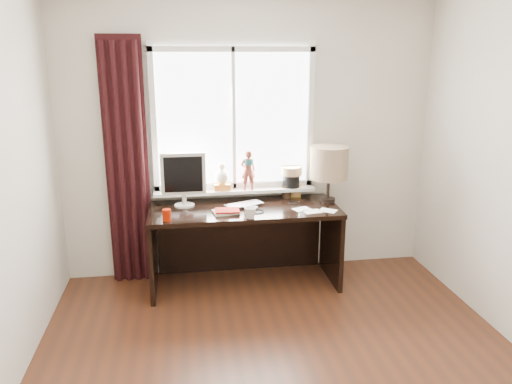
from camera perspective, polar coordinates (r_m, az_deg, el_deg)
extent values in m
cube|color=#BFB7A1|center=(4.73, -0.77, 5.97)|extent=(3.50, 0.00, 2.60)
imported|color=silver|center=(4.52, -1.35, -1.48)|extent=(0.41, 0.34, 0.03)
imported|color=white|center=(4.19, -0.66, -2.35)|extent=(0.14, 0.14, 0.10)
cylinder|color=#8B1300|center=(4.20, -10.16, -2.59)|extent=(0.07, 0.07, 0.10)
cube|color=white|center=(4.67, -2.60, 8.31)|extent=(1.40, 0.02, 1.30)
cube|color=silver|center=(4.76, -2.47, 0.80)|extent=(1.50, 0.05, 0.05)
cube|color=silver|center=(4.60, -2.66, 16.01)|extent=(1.50, 0.05, 0.05)
cube|color=silver|center=(4.62, -11.62, 7.94)|extent=(0.05, 0.05, 1.40)
cube|color=silver|center=(4.77, 6.22, 8.40)|extent=(0.05, 0.05, 1.40)
cube|color=silver|center=(4.64, -2.56, 8.27)|extent=(0.03, 0.05, 1.30)
cube|color=silver|center=(4.72, -2.40, 0.17)|extent=(1.52, 0.18, 0.03)
cylinder|color=#3D0209|center=(4.66, -8.13, 1.54)|extent=(0.14, 0.14, 0.24)
cube|color=gold|center=(4.70, -3.89, 0.62)|extent=(0.15, 0.12, 0.06)
sphere|color=beige|center=(4.67, -3.92, 1.75)|extent=(0.13, 0.13, 0.13)
sphere|color=beige|center=(4.65, -3.94, 2.94)|extent=(0.07, 0.07, 0.07)
imported|color=brown|center=(4.65, -0.85, 2.51)|extent=(0.14, 0.09, 0.38)
cylinder|color=#1E4C51|center=(4.62, -0.84, 3.48)|extent=(0.09, 0.09, 0.05)
cylinder|color=black|center=(4.79, 4.04, 1.29)|extent=(0.16, 0.16, 0.12)
cylinder|color=#8C6B4C|center=(4.76, 4.06, 2.45)|extent=(0.20, 0.20, 0.08)
cube|color=black|center=(4.67, -14.52, 3.15)|extent=(0.38, 0.05, 2.25)
cylinder|color=black|center=(4.65, -16.26, 2.67)|extent=(0.06, 0.06, 2.20)
cylinder|color=black|center=(4.64, -15.16, 2.72)|extent=(0.06, 0.06, 2.20)
cylinder|color=black|center=(4.63, -14.05, 2.77)|extent=(0.06, 0.06, 2.20)
cylinder|color=black|center=(4.63, -12.94, 2.83)|extent=(0.06, 0.06, 2.20)
cube|color=black|center=(4.49, -1.36, -2.04)|extent=(1.70, 0.70, 0.04)
cube|color=black|center=(4.60, -11.71, -6.92)|extent=(0.04, 0.64, 0.71)
cube|color=black|center=(4.79, 8.62, -5.84)|extent=(0.04, 0.64, 0.71)
cube|color=black|center=(4.93, -1.83, -5.01)|extent=(1.60, 0.03, 0.71)
cylinder|color=beige|center=(4.58, -8.18, -1.50)|extent=(0.18, 0.18, 0.01)
cylinder|color=beige|center=(4.56, -8.20, -0.81)|extent=(0.04, 0.04, 0.10)
cube|color=beige|center=(4.50, -8.32, 2.06)|extent=(0.40, 0.04, 0.38)
cube|color=black|center=(4.48, -8.32, 1.99)|extent=(0.34, 0.01, 0.32)
cube|color=beige|center=(4.35, -3.45, -2.29)|extent=(0.24, 0.19, 0.02)
cube|color=#7D0B04|center=(4.33, -3.31, -2.12)|extent=(0.22, 0.16, 0.01)
cylinder|color=black|center=(4.79, 3.51, 0.07)|extent=(0.09, 0.09, 0.12)
cylinder|color=black|center=(4.79, 3.32, 0.67)|extent=(0.01, 0.01, 0.22)
cylinder|color=black|center=(4.78, 3.68, 0.45)|extent=(0.01, 0.01, 0.19)
cylinder|color=black|center=(4.79, 3.49, 0.87)|extent=(0.01, 0.01, 0.25)
cylinder|color=black|center=(4.80, 3.70, 0.40)|extent=(0.01, 0.01, 0.17)
cube|color=gold|center=(4.81, 4.53, 0.17)|extent=(0.10, 0.04, 0.13)
cube|color=#996633|center=(4.80, 4.56, 0.13)|extent=(0.07, 0.02, 0.10)
cylinder|color=black|center=(4.72, 8.19, -0.87)|extent=(0.14, 0.14, 0.03)
cylinder|color=black|center=(4.69, 8.24, 0.59)|extent=(0.03, 0.03, 0.22)
cylinder|color=tan|center=(4.63, 8.36, 3.34)|extent=(0.35, 0.35, 0.30)
cube|color=white|center=(4.40, 6.46, -2.23)|extent=(0.17, 0.13, 0.00)
cube|color=white|center=(4.45, 8.22, -2.11)|extent=(0.19, 0.18, 0.00)
cube|color=white|center=(4.46, 5.28, -1.96)|extent=(0.18, 0.15, 0.00)
torus|color=black|center=(4.37, 0.10, -2.24)|extent=(0.18, 0.18, 0.01)
torus|color=black|center=(4.63, 4.39, -1.24)|extent=(0.15, 0.15, 0.01)
torus|color=black|center=(4.61, -0.89, -1.27)|extent=(0.10, 0.10, 0.01)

